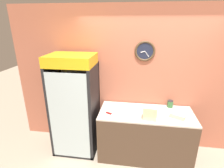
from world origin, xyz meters
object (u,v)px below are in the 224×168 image
(sandwich_stack_middle, at_px, (150,114))
(sandwich_stack_top, at_px, (150,110))
(chefs_knife, at_px, (111,114))
(condiment_jar, at_px, (170,104))
(sandwich_flat_left, at_px, (178,116))
(beverage_cooler, at_px, (76,99))
(sandwich_stack_bottom, at_px, (149,118))

(sandwich_stack_middle, relative_size, sandwich_stack_top, 1.00)
(chefs_knife, height_order, condiment_jar, condiment_jar)
(sandwich_flat_left, height_order, chefs_knife, sandwich_flat_left)
(sandwich_stack_middle, distance_m, condiment_jar, 0.65)
(beverage_cooler, relative_size, sandwich_flat_left, 7.45)
(sandwich_stack_middle, bearing_deg, sandwich_stack_bottom, 180.00)
(sandwich_stack_top, height_order, sandwich_flat_left, sandwich_stack_top)
(sandwich_stack_top, height_order, condiment_jar, sandwich_stack_top)
(sandwich_stack_bottom, relative_size, chefs_knife, 0.80)
(beverage_cooler, relative_size, chefs_knife, 6.52)
(sandwich_flat_left, bearing_deg, sandwich_stack_top, -167.04)
(beverage_cooler, distance_m, sandwich_flat_left, 1.81)
(sandwich_stack_bottom, relative_size, sandwich_stack_middle, 1.01)
(sandwich_stack_middle, relative_size, condiment_jar, 1.74)
(sandwich_stack_middle, distance_m, chefs_knife, 0.65)
(sandwich_stack_bottom, bearing_deg, sandwich_flat_left, 12.96)
(beverage_cooler, bearing_deg, sandwich_stack_bottom, -12.27)
(beverage_cooler, relative_size, sandwich_stack_middle, 8.24)
(sandwich_stack_bottom, xyz_separation_m, chefs_knife, (-0.63, 0.07, -0.03))
(sandwich_stack_top, relative_size, condiment_jar, 1.74)
(sandwich_flat_left, bearing_deg, chefs_knife, -177.99)
(sandwich_stack_top, relative_size, chefs_knife, 0.79)
(beverage_cooler, distance_m, sandwich_stack_bottom, 1.38)
(sandwich_stack_bottom, height_order, sandwich_stack_middle, sandwich_stack_middle)
(sandwich_stack_bottom, xyz_separation_m, sandwich_stack_top, (0.00, 0.00, 0.15))
(condiment_jar, bearing_deg, chefs_knife, -157.16)
(sandwich_stack_top, bearing_deg, condiment_jar, 51.37)
(sandwich_stack_bottom, distance_m, sandwich_flat_left, 0.47)
(beverage_cooler, bearing_deg, sandwich_stack_top, -12.27)
(sandwich_stack_bottom, xyz_separation_m, sandwich_flat_left, (0.46, 0.11, 0.00))
(sandwich_stack_top, bearing_deg, chefs_knife, 173.96)
(sandwich_stack_bottom, distance_m, sandwich_stack_middle, 0.07)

